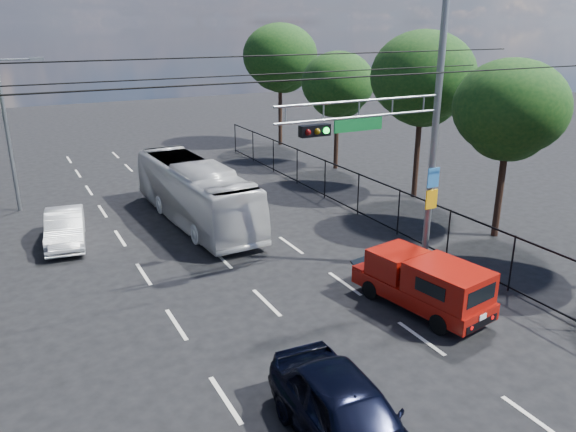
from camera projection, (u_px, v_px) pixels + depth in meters
lane_markings at (204, 242)px, 23.15m from camera, size 6.12×38.00×0.01m
signal_mast at (408, 128)px, 18.71m from camera, size 6.43×0.39×9.50m
streetlight_left at (11, 129)px, 25.81m from camera, size 2.09×0.22×7.08m
utility_wires at (251, 71)px, 16.46m from camera, size 22.00×5.04×0.74m
fence_right at (382, 204)px, 24.60m from camera, size 0.06×34.03×2.00m
tree_right_b at (509, 116)px, 22.23m from camera, size 4.50×4.50×7.31m
tree_right_c at (422, 84)px, 27.30m from camera, size 5.10×5.10×8.29m
tree_right_d at (338, 88)px, 33.28m from camera, size 4.32×4.32×7.02m
tree_right_e at (280, 62)px, 39.71m from camera, size 5.28×5.28×8.58m
red_pickup at (423, 282)px, 17.44m from camera, size 2.43×4.88×1.74m
navy_hatchback at (348, 417)px, 11.63m from camera, size 2.22×4.95×1.65m
white_bus at (195, 192)px, 25.08m from camera, size 2.81×10.00×2.76m
white_van at (65, 228)px, 22.76m from camera, size 2.01×4.30×1.37m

